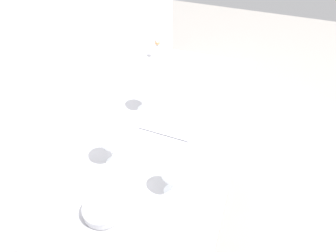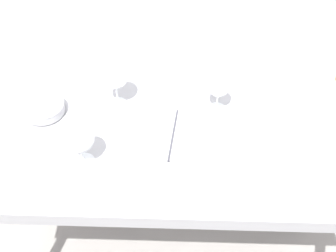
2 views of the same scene
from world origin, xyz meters
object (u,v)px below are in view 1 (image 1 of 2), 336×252
wine_glass_far_right (144,91)px  tasting_bowl (102,211)px  wine_glass_far_left (111,141)px  open_notebook (162,135)px  decanter_funnel (157,51)px  wine_glass_near_left (173,173)px  tasting_sheet_upper (161,82)px

wine_glass_far_right → tasting_bowl: 0.62m
wine_glass_far_left → open_notebook: 0.28m
decanter_funnel → wine_glass_far_left: bearing=-176.6°
wine_glass_near_left → tasting_sheet_upper: 0.71m
open_notebook → decanter_funnel: size_ratio=2.65×
tasting_sheet_upper → tasting_bowl: 0.84m
wine_glass_near_left → tasting_bowl: bearing=128.2°
wine_glass_near_left → decanter_funnel: wine_glass_near_left is taller
wine_glass_far_left → tasting_bowl: 0.28m
wine_glass_far_right → wine_glass_far_left: bearing=176.9°
wine_glass_far_right → tasting_bowl: bearing=-176.7°
wine_glass_far_right → tasting_sheet_upper: bearing=-3.2°
tasting_sheet_upper → wine_glass_near_left: bearing=-179.0°
wine_glass_near_left → tasting_bowl: size_ratio=1.08×
wine_glass_far_left → decanter_funnel: wine_glass_far_left is taller
wine_glass_near_left → open_notebook: 0.33m
open_notebook → wine_glass_near_left: bearing=-150.2°
wine_glass_far_right → tasting_sheet_upper: 0.25m
wine_glass_near_left → decanter_funnel: size_ratio=1.13×
tasting_sheet_upper → wine_glass_far_left: bearing=157.6°
tasting_bowl → wine_glass_far_left: bearing=12.1°
tasting_bowl → decanter_funnel: 1.04m
tasting_bowl → tasting_sheet_upper: bearing=1.6°
wine_glass_near_left → wine_glass_far_right: 0.51m
decanter_funnel → tasting_bowl: bearing=-174.4°
wine_glass_far_right → decanter_funnel: 0.43m
wine_glass_far_left → wine_glass_near_left: 0.29m
wine_glass_near_left → wine_glass_far_left: bearing=73.8°
tasting_bowl → decanter_funnel: (1.03, 0.10, 0.02)m
wine_glass_far_left → tasting_sheet_upper: (0.58, -0.03, -0.13)m
wine_glass_far_right → decanter_funnel: size_ratio=1.10×
tasting_bowl → decanter_funnel: decanter_funnel is taller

